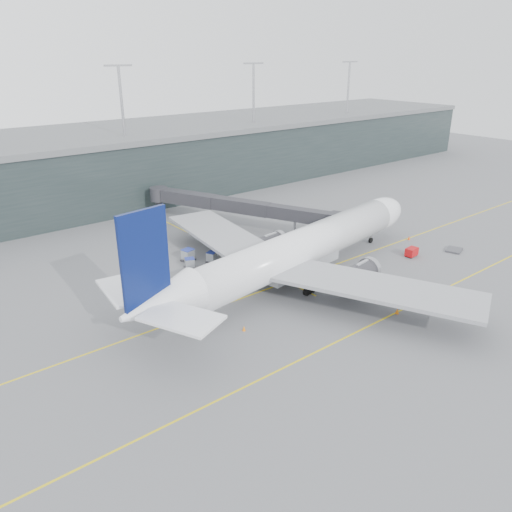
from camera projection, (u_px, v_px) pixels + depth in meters
ground at (244, 282)px, 74.12m from camera, size 320.00×320.00×0.00m
taxiline_a at (261, 291)px, 71.23m from camera, size 160.00×0.25×0.02m
taxiline_b at (346, 337)px, 59.68m from camera, size 160.00×0.25×0.02m
taxiline_lead_main at (200, 238)px, 91.45m from camera, size 0.25×60.00×0.02m
terminal at (88, 167)px, 113.09m from camera, size 240.00×36.00×29.00m
main_aircraft at (300, 249)px, 73.66m from camera, size 59.60×55.49×16.73m
jet_bridge at (240, 202)px, 97.50m from camera, size 18.47×42.62×5.94m
gse_cart at (412, 252)px, 83.07m from camera, size 2.33×1.63×1.50m
baggage_dolly at (454, 250)px, 85.65m from camera, size 3.56×3.19×0.30m
uld_a at (190, 263)px, 78.56m from camera, size 2.17×1.97×1.61m
uld_b at (188, 255)px, 81.29m from camera, size 2.45×2.14×1.93m
uld_c at (212, 257)px, 80.88m from camera, size 2.29×2.10×1.67m
cone_nose at (409, 238)px, 90.68m from camera, size 0.46×0.46×0.74m
cone_wing_stbd at (397, 311)px, 64.96m from camera, size 0.50×0.50×0.79m
cone_wing_port at (236, 244)px, 87.74m from camera, size 0.45×0.45×0.72m
cone_tail at (244, 328)px, 60.99m from camera, size 0.43×0.43×0.68m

